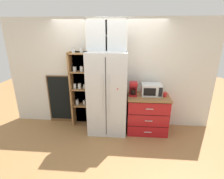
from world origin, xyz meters
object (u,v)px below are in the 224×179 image
at_px(mug_red, 165,95).
at_px(bottle_amber, 149,92).
at_px(microwave, 151,90).
at_px(chalkboard_menu, 60,99).
at_px(refrigerator, 108,93).
at_px(mug_navy, 148,93).
at_px(coffee_maker, 133,89).

relative_size(mug_red, bottle_amber, 0.46).
distance_m(microwave, chalkboard_menu, 2.27).
distance_m(refrigerator, chalkboard_menu, 1.32).
height_order(refrigerator, mug_red, refrigerator).
bearing_deg(refrigerator, microwave, 4.67).
distance_m(refrigerator, microwave, 0.99).
xyz_separation_m(mug_red, bottle_amber, (-0.35, -0.02, 0.06)).
distance_m(microwave, mug_navy, 0.11).
bearing_deg(mug_red, chalkboard_menu, 173.07).
height_order(microwave, mug_navy, microwave).
height_order(coffee_maker, mug_red, coffee_maker).
bearing_deg(bottle_amber, mug_red, 3.44).
xyz_separation_m(mug_red, mug_navy, (-0.35, 0.06, -0.00)).
relative_size(coffee_maker, mug_navy, 2.54).
distance_m(refrigerator, bottle_amber, 0.92).
bearing_deg(coffee_maker, mug_navy, 3.35).
relative_size(refrigerator, bottle_amber, 7.38).
height_order(mug_navy, bottle_amber, bottle_amber).
xyz_separation_m(coffee_maker, bottle_amber, (0.34, -0.06, -0.05)).
distance_m(refrigerator, mug_red, 1.27).
relative_size(refrigerator, mug_navy, 15.19).
relative_size(coffee_maker, bottle_amber, 1.23).
relative_size(refrigerator, chalkboard_menu, 1.51).
bearing_deg(mug_navy, chalkboard_menu, 173.44).
height_order(mug_red, mug_navy, mug_red).
height_order(microwave, coffee_maker, coffee_maker).
xyz_separation_m(microwave, chalkboard_menu, (-2.22, 0.23, -0.40)).
distance_m(microwave, bottle_amber, 0.12).
bearing_deg(refrigerator, bottle_amber, -1.29).
bearing_deg(mug_red, refrigerator, -179.97).
bearing_deg(mug_navy, microwave, 19.18).
bearing_deg(mug_red, coffee_maker, 176.95).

